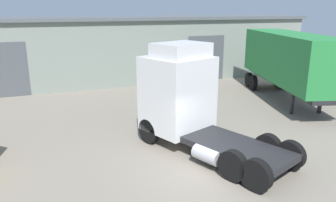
% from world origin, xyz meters
% --- Properties ---
extents(ground_plane, '(60.00, 60.00, 0.00)m').
position_xyz_m(ground_plane, '(0.00, 0.00, 0.00)').
color(ground_plane, gray).
extents(warehouse_building, '(34.28, 6.76, 5.06)m').
position_xyz_m(warehouse_building, '(0.00, 17.12, 2.54)').
color(warehouse_building, gray).
rests_on(warehouse_building, ground_plane).
extents(tractor_unit_white, '(4.68, 6.96, 4.31)m').
position_xyz_m(tractor_unit_white, '(0.47, 2.63, 2.03)').
color(tractor_unit_white, silver).
rests_on(tractor_unit_white, ground_plane).
extents(container_trailer_green, '(5.19, 9.96, 4.22)m').
position_xyz_m(container_trailer_green, '(9.24, 6.59, 2.66)').
color(container_trailer_green, '#28843D').
rests_on(container_trailer_green, ground_plane).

